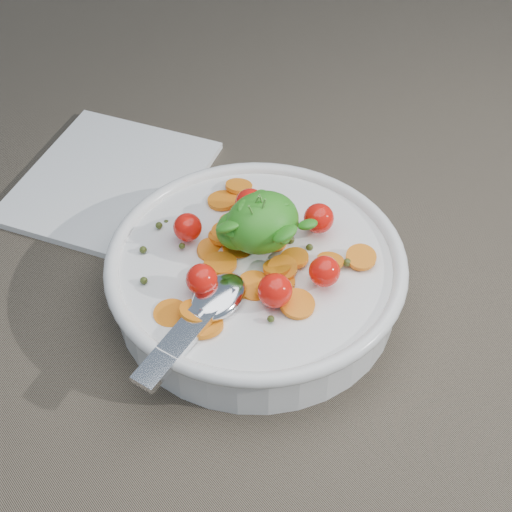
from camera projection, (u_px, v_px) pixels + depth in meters
ground at (236, 279)px, 0.65m from camera, size 6.00×6.00×0.00m
bowl at (256, 274)px, 0.62m from camera, size 0.25×0.24×0.10m
napkin at (110, 182)px, 0.74m from camera, size 0.23×0.22×0.01m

